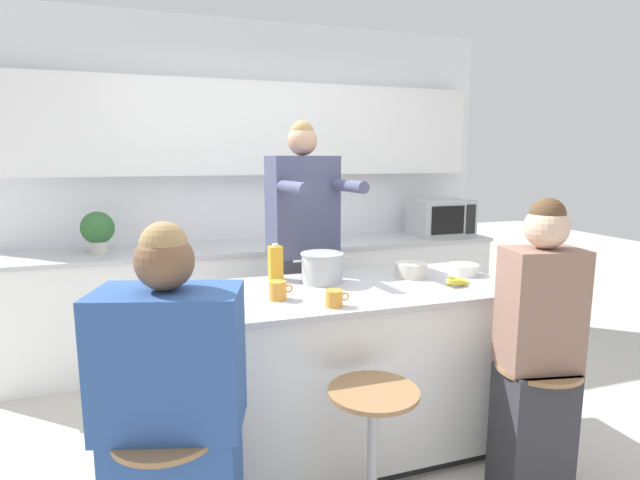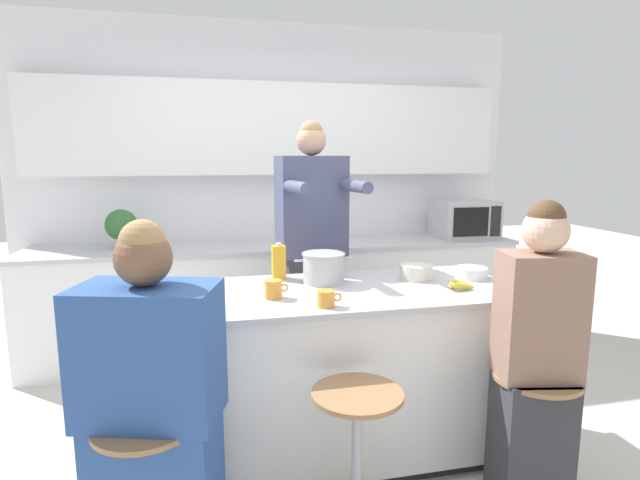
# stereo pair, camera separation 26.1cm
# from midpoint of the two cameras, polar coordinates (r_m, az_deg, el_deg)

# --- Properties ---
(ground_plane) EXTENTS (16.00, 16.00, 0.00)m
(ground_plane) POSITION_cam_midpoint_polar(r_m,az_deg,el_deg) (2.96, -2.21, -23.10)
(ground_plane) COLOR beige
(wall_back) EXTENTS (4.23, 0.22, 2.70)m
(wall_back) POSITION_cam_midpoint_polar(r_m,az_deg,el_deg) (4.31, -9.37, 8.63)
(wall_back) COLOR white
(wall_back) RESTS_ON ground_plane
(back_counter) EXTENTS (3.92, 0.66, 0.90)m
(back_counter) POSITION_cam_midpoint_polar(r_m,az_deg,el_deg) (4.16, -8.26, -6.61)
(back_counter) COLOR white
(back_counter) RESTS_ON ground_plane
(kitchen_island) EXTENTS (2.04, 0.79, 0.91)m
(kitchen_island) POSITION_cam_midpoint_polar(r_m,az_deg,el_deg) (2.74, -2.27, -14.93)
(kitchen_island) COLOR black
(kitchen_island) RESTS_ON ground_plane
(bar_stool_center) EXTENTS (0.38, 0.38, 0.65)m
(bar_stool_center) POSITION_cam_midpoint_polar(r_m,az_deg,el_deg) (2.28, 2.46, -23.36)
(bar_stool_center) COLOR #997047
(bar_stool_center) RESTS_ON ground_plane
(bar_stool_rightmost) EXTENTS (0.38, 0.38, 0.65)m
(bar_stool_rightmost) POSITION_cam_midpoint_polar(r_m,az_deg,el_deg) (2.62, 20.59, -19.24)
(bar_stool_rightmost) COLOR #997047
(bar_stool_rightmost) RESTS_ON ground_plane
(person_cooking) EXTENTS (0.49, 0.61, 1.82)m
(person_cooking) POSITION_cam_midpoint_polar(r_m,az_deg,el_deg) (3.18, -4.26, -3.15)
(person_cooking) COLOR #383842
(person_cooking) RESTS_ON ground_plane
(person_wrapped_blanket) EXTENTS (0.55, 0.41, 1.38)m
(person_wrapped_blanket) POSITION_cam_midpoint_polar(r_m,az_deg,el_deg) (2.00, -20.30, -19.41)
(person_wrapped_blanket) COLOR #2D5193
(person_wrapped_blanket) RESTS_ON ground_plane
(person_seated_near) EXTENTS (0.37, 0.32, 1.42)m
(person_seated_near) POSITION_cam_midpoint_polar(r_m,az_deg,el_deg) (2.49, 20.73, -13.19)
(person_seated_near) COLOR #333338
(person_seated_near) RESTS_ON ground_plane
(cooking_pot) EXTENTS (0.32, 0.24, 0.17)m
(cooking_pot) POSITION_cam_midpoint_polar(r_m,az_deg,el_deg) (2.72, -2.51, -3.22)
(cooking_pot) COLOR #B7BABC
(cooking_pot) RESTS_ON kitchen_island
(fruit_bowl) EXTENTS (0.18, 0.18, 0.08)m
(fruit_bowl) POSITION_cam_midpoint_polar(r_m,az_deg,el_deg) (2.88, 7.85, -3.43)
(fruit_bowl) COLOR silver
(fruit_bowl) RESTS_ON kitchen_island
(mixing_bowl_steel) EXTENTS (0.18, 0.18, 0.06)m
(mixing_bowl_steel) POSITION_cam_midpoint_polar(r_m,az_deg,el_deg) (3.00, 13.68, -3.31)
(mixing_bowl_steel) COLOR white
(mixing_bowl_steel) RESTS_ON kitchen_island
(coffee_cup_near) EXTENTS (0.12, 0.09, 0.09)m
(coffee_cup_near) POSITION_cam_midpoint_polar(r_m,az_deg,el_deg) (2.43, -7.92, -5.77)
(coffee_cup_near) COLOR orange
(coffee_cup_near) RESTS_ON kitchen_island
(coffee_cup_far) EXTENTS (0.11, 0.08, 0.08)m
(coffee_cup_far) POSITION_cam_midpoint_polar(r_m,az_deg,el_deg) (2.30, -1.63, -6.73)
(coffee_cup_far) COLOR orange
(coffee_cup_far) RESTS_ON kitchen_island
(banana_bunch) EXTENTS (0.16, 0.12, 0.05)m
(banana_bunch) POSITION_cam_midpoint_polar(r_m,az_deg,el_deg) (2.72, 12.60, -4.69)
(banana_bunch) COLOR yellow
(banana_bunch) RESTS_ON kitchen_island
(juice_carton) EXTENTS (0.07, 0.07, 0.21)m
(juice_carton) POSITION_cam_midpoint_polar(r_m,az_deg,el_deg) (2.80, -7.78, -2.63)
(juice_carton) COLOR gold
(juice_carton) RESTS_ON kitchen_island
(microwave) EXTENTS (0.51, 0.39, 0.32)m
(microwave) POSITION_cam_midpoint_polar(r_m,az_deg,el_deg) (4.56, 12.04, 2.52)
(microwave) COLOR #B2B5B7
(microwave) RESTS_ON back_counter
(potted_plant) EXTENTS (0.24, 0.24, 0.30)m
(potted_plant) POSITION_cam_midpoint_polar(r_m,az_deg,el_deg) (4.00, -25.81, 1.07)
(potted_plant) COLOR beige
(potted_plant) RESTS_ON back_counter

